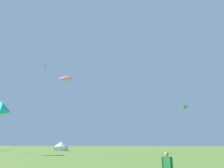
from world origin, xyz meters
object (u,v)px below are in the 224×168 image
at_px(kite_green_diamond, 186,109).
at_px(kite_cyan_delta, 5,110).
at_px(festival_tent_right, 61,146).
at_px(kite_red_diamond, 45,68).
at_px(kite_pink_parafoil, 66,79).

relative_size(kite_green_diamond, kite_cyan_delta, 1.26).
bearing_deg(festival_tent_right, kite_green_diamond, -3.80).
xyz_separation_m(kite_red_diamond, festival_tent_right, (4.91, 5.71, -23.32)).
distance_m(kite_red_diamond, festival_tent_right, 24.50).
height_order(kite_pink_parafoil, kite_green_diamond, kite_pink_parafoil).
height_order(kite_pink_parafoil, kite_red_diamond, kite_red_diamond).
relative_size(kite_red_diamond, festival_tent_right, 6.33).
bearing_deg(kite_red_diamond, festival_tent_right, 49.33).
relative_size(kite_pink_parafoil, kite_cyan_delta, 1.77).
distance_m(kite_pink_parafoil, festival_tent_right, 24.06).
distance_m(kite_green_diamond, festival_tent_right, 39.10).
distance_m(kite_cyan_delta, festival_tent_right, 26.71).
height_order(kite_cyan_delta, kite_red_diamond, kite_red_diamond).
relative_size(kite_pink_parafoil, kite_green_diamond, 1.40).
relative_size(kite_cyan_delta, kite_red_diamond, 0.39).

